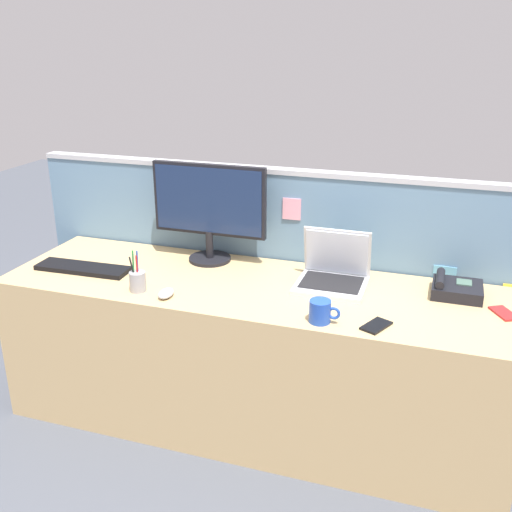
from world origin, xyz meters
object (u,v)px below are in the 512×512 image
object	(u,v)px
laptop	(333,272)
keyboard_main	(83,268)
computer_mouse_right_hand	(166,293)
desk_phone	(455,289)
cell_phone_red_case	(504,313)
coffee_mug	(321,311)
pen_cup	(138,281)
desktop_monitor	(209,206)
cell_phone_black_slab	(376,326)

from	to	relation	value
laptop	keyboard_main	bearing A→B (deg)	-169.59
laptop	computer_mouse_right_hand	bearing A→B (deg)	-150.95
desk_phone	cell_phone_red_case	bearing A→B (deg)	-34.93
coffee_mug	cell_phone_red_case	bearing A→B (deg)	23.38
pen_cup	cell_phone_red_case	size ratio (longest dim) A/B	1.46
keyboard_main	computer_mouse_right_hand	world-z (taller)	computer_mouse_right_hand
desktop_monitor	coffee_mug	distance (m)	0.85
laptop	cell_phone_red_case	xyz separation A→B (m)	(0.71, -0.09, -0.05)
laptop	desk_phone	xyz separation A→B (m)	(0.52, 0.04, -0.03)
computer_mouse_right_hand	cell_phone_red_case	distance (m)	1.38
keyboard_main	pen_cup	distance (m)	0.39
laptop	computer_mouse_right_hand	distance (m)	0.74
cell_phone_red_case	cell_phone_black_slab	world-z (taller)	same
pen_cup	desk_phone	bearing A→B (deg)	16.46
computer_mouse_right_hand	coffee_mug	world-z (taller)	coffee_mug
desktop_monitor	cell_phone_black_slab	size ratio (longest dim) A/B	4.40
laptop	pen_cup	world-z (taller)	laptop
laptop	coffee_mug	xyz separation A→B (m)	(0.03, -0.38, -0.01)
desk_phone	pen_cup	distance (m)	1.36
desktop_monitor	desk_phone	size ratio (longest dim) A/B	2.74
pen_cup	cell_phone_black_slab	xyz separation A→B (m)	(1.03, -0.01, -0.04)
computer_mouse_right_hand	cell_phone_black_slab	world-z (taller)	computer_mouse_right_hand
laptop	pen_cup	distance (m)	0.86
desk_phone	cell_phone_red_case	distance (m)	0.23
keyboard_main	cell_phone_red_case	xyz separation A→B (m)	(1.86, 0.12, -0.01)
pen_cup	cell_phone_red_case	world-z (taller)	pen_cup
keyboard_main	computer_mouse_right_hand	size ratio (longest dim) A/B	4.51
cell_phone_red_case	coffee_mug	bearing A→B (deg)	174.31
keyboard_main	pen_cup	size ratio (longest dim) A/B	2.45
desktop_monitor	keyboard_main	bearing A→B (deg)	-148.35
pen_cup	cell_phone_black_slab	world-z (taller)	pen_cup
keyboard_main	coffee_mug	world-z (taller)	coffee_mug
keyboard_main	coffee_mug	xyz separation A→B (m)	(1.18, -0.17, 0.03)
desktop_monitor	computer_mouse_right_hand	bearing A→B (deg)	-91.43
laptop	computer_mouse_right_hand	world-z (taller)	laptop
coffee_mug	desk_phone	bearing A→B (deg)	40.93
cell_phone_black_slab	desk_phone	bearing A→B (deg)	79.77
desk_phone	computer_mouse_right_hand	xyz separation A→B (m)	(-1.17, -0.40, -0.01)
desk_phone	desktop_monitor	bearing A→B (deg)	176.88
desktop_monitor	cell_phone_red_case	distance (m)	1.38
keyboard_main	cell_phone_black_slab	distance (m)	1.40
pen_cup	coffee_mug	bearing A→B (deg)	-2.84
pen_cup	computer_mouse_right_hand	bearing A→B (deg)	-6.88
desktop_monitor	cell_phone_black_slab	distance (m)	1.03
keyboard_main	pen_cup	world-z (taller)	pen_cup
laptop	keyboard_main	xyz separation A→B (m)	(-1.15, -0.21, -0.05)
cell_phone_black_slab	coffee_mug	xyz separation A→B (m)	(-0.21, -0.03, 0.04)
computer_mouse_right_hand	cell_phone_red_case	world-z (taller)	computer_mouse_right_hand
laptop	cell_phone_red_case	bearing A→B (deg)	-7.03
keyboard_main	cell_phone_black_slab	size ratio (longest dim) A/B	3.51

